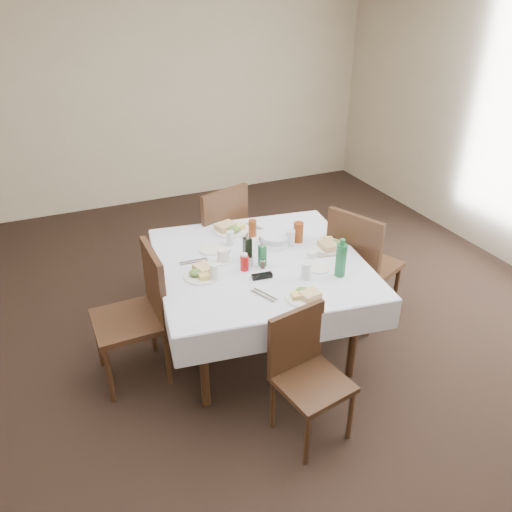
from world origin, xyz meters
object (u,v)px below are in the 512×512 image
at_px(water_w, 215,272).
at_px(oil_cruet_green, 262,255).
at_px(oil_cruet_dark, 247,248).
at_px(chair_west, 141,308).
at_px(dining_table, 260,269).
at_px(chair_east, 359,260).
at_px(chair_south, 305,367).
at_px(water_s, 306,271).
at_px(coffee_mug, 223,256).
at_px(green_bottle, 341,260).
at_px(bread_basket, 275,240).
at_px(chair_north, 217,232).
at_px(ketchup_bottle, 244,262).
at_px(water_e, 291,238).
at_px(water_n, 230,238).

bearing_deg(water_w, oil_cruet_green, 7.24).
bearing_deg(oil_cruet_dark, chair_west, -179.53).
bearing_deg(water_w, dining_table, 17.27).
bearing_deg(chair_east, oil_cruet_green, -176.80).
height_order(chair_south, water_s, water_s).
xyz_separation_m(chair_south, coffee_mug, (-0.16, 0.96, 0.32)).
bearing_deg(oil_cruet_green, green_bottle, -37.91).
bearing_deg(bread_basket, green_bottle, -69.99).
distance_m(chair_west, water_w, 0.58).
xyz_separation_m(chair_east, water_s, (-0.68, -0.33, 0.24)).
bearing_deg(chair_west, green_bottle, -19.02).
relative_size(oil_cruet_green, coffee_mug, 1.38).
xyz_separation_m(bread_basket, coffee_mug, (-0.45, -0.09, 0.01)).
distance_m(chair_south, oil_cruet_green, 0.88).
xyz_separation_m(chair_north, oil_cruet_dark, (-0.07, -0.86, 0.28)).
relative_size(chair_south, water_w, 7.31).
distance_m(chair_east, bread_basket, 0.73).
bearing_deg(water_s, ketchup_bottle, 141.55).
bearing_deg(water_w, oil_cruet_dark, 28.31).
xyz_separation_m(bread_basket, green_bottle, (0.22, -0.59, 0.09)).
distance_m(dining_table, chair_south, 0.90).
relative_size(chair_north, water_s, 8.65).
relative_size(dining_table, coffee_mug, 11.61).
height_order(dining_table, bread_basket, bread_basket).
bearing_deg(dining_table, oil_cruet_dark, 150.49).
bearing_deg(water_e, green_bottle, -78.22).
distance_m(dining_table, oil_cruet_dark, 0.19).
xyz_separation_m(water_e, green_bottle, (0.11, -0.53, 0.06)).
bearing_deg(water_w, chair_north, 69.96).
bearing_deg(water_s, water_e, 75.42).
bearing_deg(coffee_mug, green_bottle, -36.81).
height_order(dining_table, coffee_mug, coffee_mug).
bearing_deg(ketchup_bottle, water_e, 23.56).
xyz_separation_m(chair_north, water_s, (0.20, -1.26, 0.24)).
relative_size(chair_south, oil_cruet_green, 4.27).
bearing_deg(water_s, chair_west, 160.00).
xyz_separation_m(chair_west, water_e, (1.20, 0.08, 0.26)).
bearing_deg(oil_cruet_green, bread_basket, 49.57).
distance_m(dining_table, oil_cruet_green, 0.17).
bearing_deg(chair_west, oil_cruet_green, -7.31).
relative_size(chair_south, chair_west, 0.86).
height_order(water_n, water_w, water_w).
bearing_deg(bread_basket, water_e, -30.48).
bearing_deg(chair_north, water_e, -67.65).
relative_size(water_s, green_bottle, 0.42).
bearing_deg(ketchup_bottle, water_s, -38.45).
xyz_separation_m(dining_table, water_s, (0.19, -0.35, 0.13)).
distance_m(water_n, water_w, 0.51).
relative_size(dining_table, chair_west, 1.68).
distance_m(chair_north, ketchup_bottle, 1.03).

